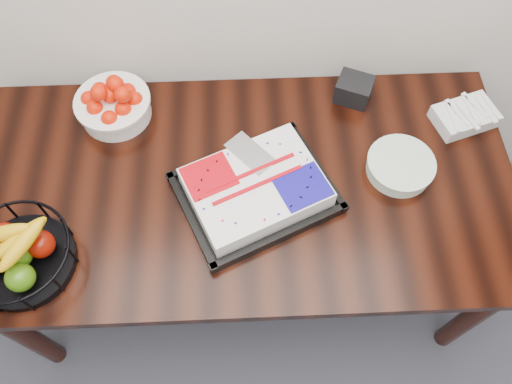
{
  "coord_description": "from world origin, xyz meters",
  "views": [
    {
      "loc": [
        -0.0,
        1.17,
        2.18
      ],
      "look_at": [
        0.03,
        1.92,
        0.83
      ],
      "focal_mm": 35.0,
      "sensor_mm": 36.0,
      "label": 1
    }
  ],
  "objects_px": {
    "cake_tray": "(256,189)",
    "table": "(246,195)",
    "fruit_basket": "(18,255)",
    "plate_stack": "(400,166)",
    "napkin_box": "(354,89)",
    "tangerine_bowl": "(112,102)"
  },
  "relations": [
    {
      "from": "cake_tray",
      "to": "table",
      "type": "bearing_deg",
      "value": 121.2
    },
    {
      "from": "fruit_basket",
      "to": "plate_stack",
      "type": "distance_m",
      "value": 1.22
    },
    {
      "from": "plate_stack",
      "to": "napkin_box",
      "type": "distance_m",
      "value": 0.34
    },
    {
      "from": "fruit_basket",
      "to": "plate_stack",
      "type": "xyz_separation_m",
      "value": [
        1.18,
        0.28,
        -0.04
      ]
    },
    {
      "from": "plate_stack",
      "to": "napkin_box",
      "type": "bearing_deg",
      "value": 109.2
    },
    {
      "from": "tangerine_bowl",
      "to": "fruit_basket",
      "type": "distance_m",
      "value": 0.6
    },
    {
      "from": "fruit_basket",
      "to": "plate_stack",
      "type": "bearing_deg",
      "value": 13.36
    },
    {
      "from": "tangerine_bowl",
      "to": "napkin_box",
      "type": "height_order",
      "value": "tangerine_bowl"
    },
    {
      "from": "fruit_basket",
      "to": "tangerine_bowl",
      "type": "bearing_deg",
      "value": 68.55
    },
    {
      "from": "cake_tray",
      "to": "fruit_basket",
      "type": "height_order",
      "value": "fruit_basket"
    },
    {
      "from": "table",
      "to": "cake_tray",
      "type": "distance_m",
      "value": 0.14
    },
    {
      "from": "plate_stack",
      "to": "napkin_box",
      "type": "relative_size",
      "value": 1.85
    },
    {
      "from": "table",
      "to": "tangerine_bowl",
      "type": "distance_m",
      "value": 0.57
    },
    {
      "from": "plate_stack",
      "to": "napkin_box",
      "type": "height_order",
      "value": "napkin_box"
    },
    {
      "from": "tangerine_bowl",
      "to": "plate_stack",
      "type": "bearing_deg",
      "value": -16.04
    },
    {
      "from": "table",
      "to": "napkin_box",
      "type": "xyz_separation_m",
      "value": [
        0.4,
        0.35,
        0.13
      ]
    },
    {
      "from": "cake_tray",
      "to": "tangerine_bowl",
      "type": "relative_size",
      "value": 2.18
    },
    {
      "from": "tangerine_bowl",
      "to": "plate_stack",
      "type": "relative_size",
      "value": 1.18
    },
    {
      "from": "table",
      "to": "fruit_basket",
      "type": "height_order",
      "value": "fruit_basket"
    },
    {
      "from": "table",
      "to": "fruit_basket",
      "type": "bearing_deg",
      "value": -159.12
    },
    {
      "from": "cake_tray",
      "to": "fruit_basket",
      "type": "bearing_deg",
      "value": -163.74
    },
    {
      "from": "cake_tray",
      "to": "fruit_basket",
      "type": "relative_size",
      "value": 1.79
    }
  ]
}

